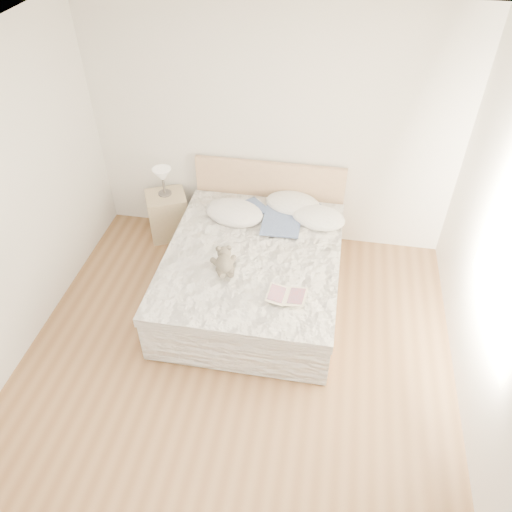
# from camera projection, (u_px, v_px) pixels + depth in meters

# --- Properties ---
(floor) EXTENTS (4.00, 4.50, 0.00)m
(floor) POSITION_uv_depth(u_px,v_px,m) (231.00, 382.00, 4.51)
(floor) COLOR brown
(floor) RESTS_ON ground
(ceiling) EXTENTS (4.00, 4.50, 0.00)m
(ceiling) POSITION_uv_depth(u_px,v_px,m) (215.00, 92.00, 2.74)
(ceiling) COLOR white
(ceiling) RESTS_ON ground
(wall_back) EXTENTS (4.00, 0.02, 2.70)m
(wall_back) POSITION_uv_depth(u_px,v_px,m) (271.00, 131.00, 5.30)
(wall_back) COLOR silver
(wall_back) RESTS_ON ground
(window) EXTENTS (0.02, 1.30, 1.10)m
(window) POSITION_uv_depth(u_px,v_px,m) (508.00, 267.00, 3.52)
(window) COLOR white
(window) RESTS_ON wall_right
(bed) EXTENTS (1.72, 2.14, 1.00)m
(bed) POSITION_uv_depth(u_px,v_px,m) (254.00, 269.00, 5.19)
(bed) COLOR tan
(bed) RESTS_ON floor
(nightstand) EXTENTS (0.58, 0.55, 0.56)m
(nightstand) POSITION_uv_depth(u_px,v_px,m) (168.00, 215.00, 5.96)
(nightstand) COLOR tan
(nightstand) RESTS_ON floor
(table_lamp) EXTENTS (0.21, 0.21, 0.33)m
(table_lamp) POSITION_uv_depth(u_px,v_px,m) (163.00, 176.00, 5.65)
(table_lamp) COLOR #4D4742
(table_lamp) RESTS_ON nightstand
(pillow_left) EXTENTS (0.74, 0.60, 0.19)m
(pillow_left) POSITION_uv_depth(u_px,v_px,m) (234.00, 212.00, 5.39)
(pillow_left) COLOR white
(pillow_left) RESTS_ON bed
(pillow_middle) EXTENTS (0.68, 0.53, 0.18)m
(pillow_middle) POSITION_uv_depth(u_px,v_px,m) (293.00, 204.00, 5.51)
(pillow_middle) COLOR white
(pillow_middle) RESTS_ON bed
(pillow_right) EXTENTS (0.66, 0.53, 0.17)m
(pillow_right) POSITION_uv_depth(u_px,v_px,m) (318.00, 217.00, 5.32)
(pillow_right) COLOR white
(pillow_right) RESTS_ON bed
(blouse) EXTENTS (0.64, 0.69, 0.03)m
(blouse) POSITION_uv_depth(u_px,v_px,m) (282.00, 219.00, 5.31)
(blouse) COLOR #384974
(blouse) RESTS_ON bed
(photo_book) EXTENTS (0.38, 0.30, 0.03)m
(photo_book) POSITION_uv_depth(u_px,v_px,m) (231.00, 213.00, 5.40)
(photo_book) COLOR silver
(photo_book) RESTS_ON bed
(childrens_book) EXTENTS (0.38, 0.27, 0.02)m
(childrens_book) POSITION_uv_depth(u_px,v_px,m) (287.00, 296.00, 4.45)
(childrens_book) COLOR #FFF4CE
(childrens_book) RESTS_ON bed
(teddy_bear) EXTENTS (0.31, 0.37, 0.16)m
(teddy_bear) POSITION_uv_depth(u_px,v_px,m) (225.00, 269.00, 4.69)
(teddy_bear) COLOR #5F5749
(teddy_bear) RESTS_ON bed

